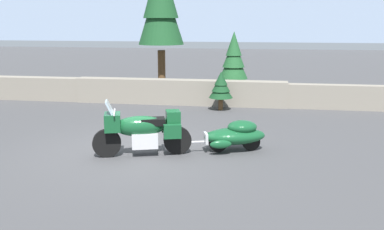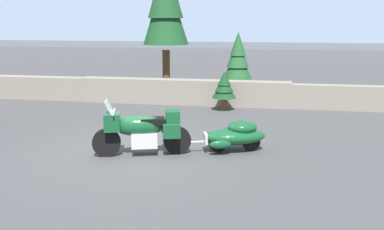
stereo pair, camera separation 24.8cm
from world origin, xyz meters
TOP-DOWN VIEW (x-y plane):
  - ground_plane at (0.00, 0.00)m, footprint 80.00×80.00m
  - stone_guard_wall at (-0.63, 6.14)m, footprint 24.00×0.62m
  - distant_ridgeline at (0.00, 96.15)m, footprint 240.00×80.00m
  - touring_motorcycle at (0.32, -0.30)m, footprint 2.24×1.16m
  - car_shaped_trailer at (2.45, 0.38)m, footprint 2.21×1.13m
  - pine_tree_secondary at (1.95, 7.21)m, footprint 1.12×1.12m
  - pine_sapling_near at (1.64, 5.27)m, footprint 0.84×0.84m

SIDE VIEW (x-z plane):
  - ground_plane at x=0.00m, z-range 0.00..0.00m
  - car_shaped_trailer at x=2.45m, z-range 0.03..0.79m
  - stone_guard_wall at x=-0.63m, z-range -0.01..0.93m
  - touring_motorcycle at x=0.32m, z-range -0.04..1.29m
  - pine_sapling_near at x=1.64m, z-range 0.17..1.55m
  - pine_tree_secondary at x=1.95m, z-range 0.34..3.06m
  - distant_ridgeline at x=0.00m, z-range 0.00..16.00m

